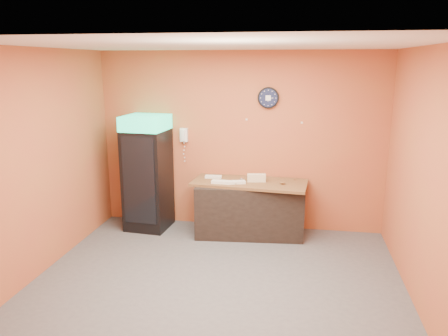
# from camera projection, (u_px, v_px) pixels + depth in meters

# --- Properties ---
(floor) EXTENTS (4.50, 4.50, 0.00)m
(floor) POSITION_uv_depth(u_px,v_px,m) (217.00, 283.00, 5.32)
(floor) COLOR #47474C
(floor) RESTS_ON ground
(back_wall) EXTENTS (4.50, 0.02, 2.80)m
(back_wall) POSITION_uv_depth(u_px,v_px,m) (240.00, 141.00, 6.90)
(back_wall) COLOR #B24D32
(back_wall) RESTS_ON floor
(left_wall) EXTENTS (0.02, 4.00, 2.80)m
(left_wall) POSITION_uv_depth(u_px,v_px,m) (37.00, 164.00, 5.36)
(left_wall) COLOR #B24D32
(left_wall) RESTS_ON floor
(right_wall) EXTENTS (0.02, 4.00, 2.80)m
(right_wall) POSITION_uv_depth(u_px,v_px,m) (425.00, 181.00, 4.61)
(right_wall) COLOR #B24D32
(right_wall) RESTS_ON floor
(ceiling) EXTENTS (4.50, 4.00, 0.02)m
(ceiling) POSITION_uv_depth(u_px,v_px,m) (216.00, 45.00, 4.65)
(ceiling) COLOR white
(ceiling) RESTS_ON back_wall
(beverage_cooler) EXTENTS (0.69, 0.70, 1.82)m
(beverage_cooler) POSITION_uv_depth(u_px,v_px,m) (147.00, 175.00, 6.88)
(beverage_cooler) COLOR black
(beverage_cooler) RESTS_ON floor
(prep_counter) EXTENTS (1.68, 0.87, 0.81)m
(prep_counter) POSITION_uv_depth(u_px,v_px,m) (249.00, 209.00, 6.76)
(prep_counter) COLOR black
(prep_counter) RESTS_ON floor
(wall_clock) EXTENTS (0.32, 0.06, 0.32)m
(wall_clock) POSITION_uv_depth(u_px,v_px,m) (268.00, 98.00, 6.63)
(wall_clock) COLOR black
(wall_clock) RESTS_ON back_wall
(wall_phone) EXTENTS (0.12, 0.10, 0.22)m
(wall_phone) POSITION_uv_depth(u_px,v_px,m) (184.00, 135.00, 6.98)
(wall_phone) COLOR white
(wall_phone) RESTS_ON back_wall
(butcher_paper) EXTENTS (1.78, 0.88, 0.04)m
(butcher_paper) POSITION_uv_depth(u_px,v_px,m) (250.00, 183.00, 6.65)
(butcher_paper) COLOR brown
(butcher_paper) RESTS_ON prep_counter
(sub_roll_stack) EXTENTS (0.29, 0.14, 0.12)m
(sub_roll_stack) POSITION_uv_depth(u_px,v_px,m) (256.00, 178.00, 6.62)
(sub_roll_stack) COLOR beige
(sub_roll_stack) RESTS_ON butcher_paper
(wrapped_sandwich_left) EXTENTS (0.29, 0.13, 0.04)m
(wrapped_sandwich_left) POSITION_uv_depth(u_px,v_px,m) (221.00, 182.00, 6.54)
(wrapped_sandwich_left) COLOR silver
(wrapped_sandwich_left) RESTS_ON butcher_paper
(wrapped_sandwich_mid) EXTENTS (0.29, 0.19, 0.04)m
(wrapped_sandwich_mid) POSITION_uv_depth(u_px,v_px,m) (236.00, 182.00, 6.53)
(wrapped_sandwich_mid) COLOR silver
(wrapped_sandwich_mid) RESTS_ON butcher_paper
(wrapped_sandwich_right) EXTENTS (0.27, 0.12, 0.04)m
(wrapped_sandwich_right) POSITION_uv_depth(u_px,v_px,m) (213.00, 177.00, 6.84)
(wrapped_sandwich_right) COLOR silver
(wrapped_sandwich_right) RESTS_ON butcher_paper
(kitchen_tool) EXTENTS (0.05, 0.05, 0.05)m
(kitchen_tool) POSITION_uv_depth(u_px,v_px,m) (241.00, 180.00, 6.64)
(kitchen_tool) COLOR silver
(kitchen_tool) RESTS_ON butcher_paper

